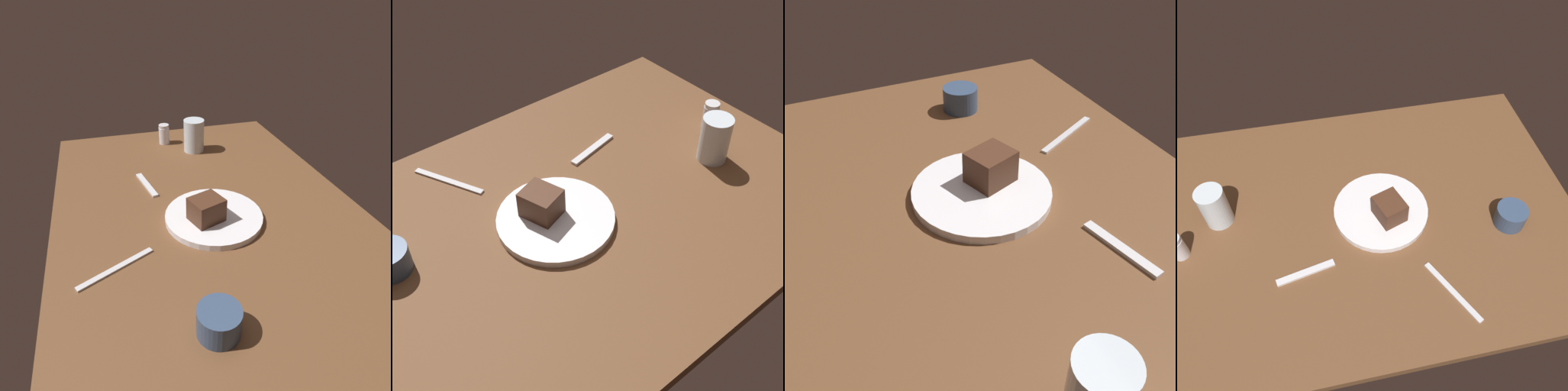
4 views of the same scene
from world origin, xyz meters
The scene contains 8 objects.
dining_table centered at (0.00, 0.00, 1.50)cm, with size 120.00×84.00×3.00cm, color brown.
dessert_plate centered at (-5.99, -0.02, 3.84)cm, with size 25.96×25.96×1.69cm, color silver.
chocolate_cake_slice centered at (-7.72, 2.66, 7.84)cm, with size 7.91×6.84×6.30cm, color #472819.
salt_shaker centered at (47.16, 2.70, 6.71)cm, with size 4.07×4.07×7.51cm.
water_glass centered at (37.61, -6.57, 8.89)cm, with size 7.43×7.43×11.77cm, color silver.
coffee_cup centered at (-39.41, 10.08, 5.86)cm, with size 8.29×8.29×5.72cm, color #334766.
dessert_spoon centered at (16.36, 14.54, 3.35)cm, with size 15.00×1.80×0.70cm, color silver.
butter_knife centered at (-18.05, 26.74, 3.25)cm, with size 19.00×1.40×0.50cm, color silver.
Camera 4 is at (9.67, 64.82, 96.24)cm, focal length 37.82 mm.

